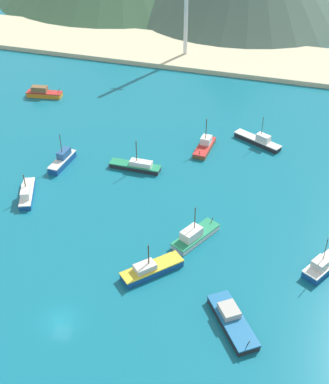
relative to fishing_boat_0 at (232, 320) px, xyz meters
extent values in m
cube|color=#146B7F|center=(-22.14, 23.68, -0.96)|extent=(260.00, 280.00, 0.50)
cube|color=#232328|center=(0.10, -0.14, -0.25)|extent=(8.34, 9.74, 0.92)
cube|color=#1E669E|center=(0.10, -0.14, 0.31)|extent=(8.51, 9.93, 0.20)
cube|color=#B2ADA3|center=(-0.63, 0.85, 0.85)|extent=(3.56, 3.67, 0.87)
cylinder|color=#4C3823|center=(2.74, -3.69, 0.86)|extent=(0.43, 0.52, 1.25)
cube|color=#14478C|center=(10.85, 13.92, -0.14)|extent=(5.67, 7.26, 1.13)
cube|color=white|center=(10.85, 13.92, 0.52)|extent=(5.78, 7.40, 0.20)
cube|color=beige|center=(10.42, 13.18, 1.27)|extent=(2.88, 3.07, 1.29)
cylinder|color=#4C3823|center=(10.66, 13.60, 3.86)|extent=(0.11, 0.11, 3.89)
cube|color=#14478C|center=(-39.15, 28.72, -0.08)|extent=(2.42, 7.70, 1.25)
cube|color=white|center=(-39.15, 28.72, 0.64)|extent=(2.46, 7.85, 0.20)
cube|color=#28568C|center=(-39.10, 29.67, 1.44)|extent=(1.68, 3.29, 1.40)
cylinder|color=#4C3823|center=(-39.14, 29.03, 4.05)|extent=(0.13, 0.13, 3.82)
cube|color=brown|center=(-14.12, 42.55, -0.31)|extent=(2.97, 8.13, 0.80)
cube|color=red|center=(-14.12, 42.55, 0.19)|extent=(3.03, 8.30, 0.20)
cube|color=silver|center=(-14.06, 43.55, 1.03)|extent=(2.04, 2.47, 1.47)
cylinder|color=#4C3823|center=(-14.30, 38.95, 0.65)|extent=(0.15, 0.50, 1.09)
cylinder|color=#4C3823|center=(-14.09, 43.07, 3.95)|extent=(0.17, 0.17, 4.36)
cube|color=#14478C|center=(-40.48, 17.52, -0.24)|extent=(5.28, 8.62, 0.93)
cube|color=white|center=(-40.48, 17.52, 0.32)|extent=(5.39, 8.79, 0.20)
cube|color=silver|center=(-40.05, 16.55, 1.08)|extent=(2.81, 3.84, 1.32)
cylinder|color=#4C3823|center=(-40.34, 17.20, 2.97)|extent=(0.18, 0.18, 2.46)
cube|color=silver|center=(-8.93, 15.31, -0.30)|extent=(6.37, 9.22, 0.80)
cube|color=#238C5B|center=(-8.93, 15.31, 0.20)|extent=(6.50, 9.40, 0.20)
cube|color=silver|center=(-9.42, 14.31, 1.06)|extent=(3.37, 4.04, 1.53)
cylinder|color=#4C3823|center=(-7.17, 18.92, 0.66)|extent=(0.33, 0.50, 1.10)
cylinder|color=#4C3823|center=(-9.11, 14.93, 3.83)|extent=(0.16, 0.16, 4.00)
cube|color=#232328|center=(-25.19, 31.69, -0.30)|extent=(9.81, 2.33, 0.82)
cube|color=#238C5B|center=(-25.19, 31.69, 0.21)|extent=(10.01, 2.38, 0.20)
cube|color=silver|center=(-23.97, 31.70, 0.79)|extent=(4.30, 1.72, 0.94)
cylinder|color=#4C3823|center=(-24.82, 31.69, 3.42)|extent=(0.17, 0.17, 4.32)
cube|color=#14478C|center=(-13.19, 5.99, -0.19)|extent=(8.24, 8.71, 1.04)
cube|color=gold|center=(-13.19, 5.99, 0.43)|extent=(8.41, 8.88, 0.20)
cube|color=beige|center=(-13.99, 5.12, 0.99)|extent=(3.54, 3.62, 0.91)
cylinder|color=#4C3823|center=(-13.56, 5.58, 3.20)|extent=(0.19, 0.19, 3.51)
cube|color=orange|center=(-57.19, 55.36, -0.19)|extent=(8.65, 3.71, 1.03)
cube|color=red|center=(-57.19, 55.36, 0.43)|extent=(8.82, 3.79, 0.20)
cube|color=brown|center=(-58.23, 55.19, 1.20)|extent=(3.97, 2.38, 1.34)
cylinder|color=#4C3823|center=(-53.48, 55.97, 1.05)|extent=(0.62, 0.22, 1.40)
cube|color=#232328|center=(-4.23, 48.35, -0.26)|extent=(10.29, 6.53, 0.88)
cube|color=white|center=(-4.23, 48.35, 0.28)|extent=(10.50, 6.66, 0.20)
cube|color=silver|center=(-3.06, 47.76, 1.08)|extent=(3.20, 2.63, 1.41)
cylinder|color=#4C3823|center=(-3.56, 48.01, 3.74)|extent=(0.11, 0.11, 3.91)
cube|color=beige|center=(-22.14, 93.30, -0.11)|extent=(247.00, 25.82, 1.20)
camera|label=1|loc=(4.89, -45.98, 53.80)|focal=48.17mm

